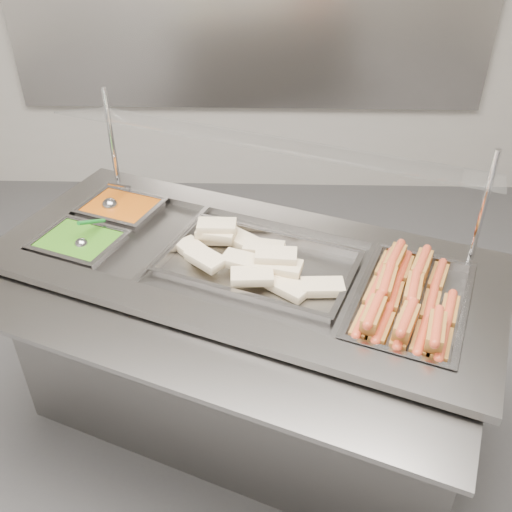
{
  "coord_description": "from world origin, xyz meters",
  "views": [
    {
      "loc": [
        0.14,
        -1.22,
        1.96
      ],
      "look_at": [
        0.1,
        0.37,
        0.85
      ],
      "focal_mm": 40.0,
      "sensor_mm": 36.0,
      "label": 1
    }
  ],
  "objects_px": {
    "pan_hotdogs": "(410,309)",
    "pan_wraps": "(258,267)",
    "sneeze_guard": "(267,145)",
    "serving_spoon": "(84,241)",
    "ladle": "(111,204)",
    "steam_counter": "(245,346)"
  },
  "relations": [
    {
      "from": "ladle",
      "to": "pan_wraps",
      "type": "bearing_deg",
      "value": -31.49
    },
    {
      "from": "sneeze_guard",
      "to": "serving_spoon",
      "type": "distance_m",
      "value": 0.74
    },
    {
      "from": "pan_wraps",
      "to": "serving_spoon",
      "type": "xyz_separation_m",
      "value": [
        -0.63,
        0.1,
        0.03
      ]
    },
    {
      "from": "pan_wraps",
      "to": "steam_counter",
      "type": "bearing_deg",
      "value": 158.45
    },
    {
      "from": "sneeze_guard",
      "to": "ladle",
      "type": "height_order",
      "value": "sneeze_guard"
    },
    {
      "from": "sneeze_guard",
      "to": "pan_hotdogs",
      "type": "bearing_deg",
      "value": -40.83
    },
    {
      "from": "pan_hotdogs",
      "to": "ladle",
      "type": "bearing_deg",
      "value": 152.76
    },
    {
      "from": "steam_counter",
      "to": "serving_spoon",
      "type": "bearing_deg",
      "value": 172.15
    },
    {
      "from": "pan_wraps",
      "to": "serving_spoon",
      "type": "height_order",
      "value": "serving_spoon"
    },
    {
      "from": "pan_wraps",
      "to": "ladle",
      "type": "distance_m",
      "value": 0.7
    },
    {
      "from": "pan_hotdogs",
      "to": "ladle",
      "type": "relative_size",
      "value": 3.42
    },
    {
      "from": "pan_hotdogs",
      "to": "pan_wraps",
      "type": "distance_m",
      "value": 0.52
    },
    {
      "from": "sneeze_guard",
      "to": "serving_spoon",
      "type": "relative_size",
      "value": 9.34
    },
    {
      "from": "serving_spoon",
      "to": "sneeze_guard",
      "type": "bearing_deg",
      "value": 9.38
    },
    {
      "from": "ladle",
      "to": "serving_spoon",
      "type": "xyz_separation_m",
      "value": [
        -0.03,
        -0.26,
        0.0
      ]
    },
    {
      "from": "steam_counter",
      "to": "serving_spoon",
      "type": "relative_size",
      "value": 11.68
    },
    {
      "from": "pan_wraps",
      "to": "serving_spoon",
      "type": "bearing_deg",
      "value": 170.97
    },
    {
      "from": "steam_counter",
      "to": "pan_hotdogs",
      "type": "xyz_separation_m",
      "value": [
        0.54,
        -0.21,
        0.38
      ]
    },
    {
      "from": "sneeze_guard",
      "to": "serving_spoon",
      "type": "xyz_separation_m",
      "value": [
        -0.65,
        -0.11,
        -0.33
      ]
    },
    {
      "from": "pan_wraps",
      "to": "sneeze_guard",
      "type": "bearing_deg",
      "value": 83.8
    },
    {
      "from": "serving_spoon",
      "to": "pan_hotdogs",
      "type": "bearing_deg",
      "value": -14.66
    },
    {
      "from": "serving_spoon",
      "to": "steam_counter",
      "type": "bearing_deg",
      "value": -7.85
    }
  ]
}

